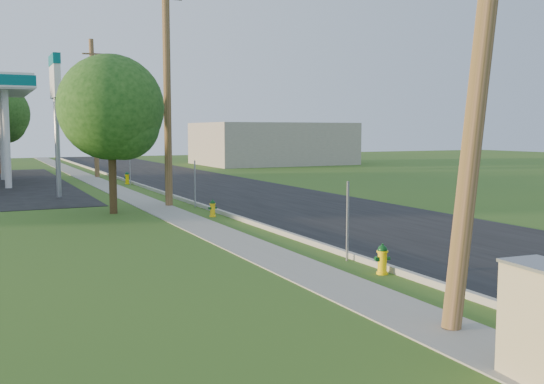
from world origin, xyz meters
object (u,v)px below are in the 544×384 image
object	(u,v)px
utility_pole_mid	(167,90)
price_pylon	(55,85)
tree_verge	(114,112)
hydrant_near	(382,259)
hydrant_mid	(213,208)
tree_lot	(0,116)
utility_cabinet	(540,322)
utility_pole_near	(484,33)
hydrant_far	(127,178)
utility_pole_far	(94,108)

from	to	relation	value
utility_pole_mid	price_pylon	xyz separation A→B (m)	(-3.90, 5.50, 0.48)
price_pylon	tree_verge	size ratio (longest dim) A/B	1.11
hydrant_near	hydrant_mid	world-z (taller)	hydrant_near
utility_pole_mid	tree_lot	xyz separation A→B (m)	(-5.76, 24.67, -0.60)
utility_cabinet	tree_verge	bearing A→B (deg)	95.05
utility_pole_mid	tree_lot	bearing A→B (deg)	103.14
utility_pole_near	utility_cabinet	distance (m)	4.61
price_pylon	hydrant_far	xyz separation A→B (m)	(4.64, 6.04, -5.06)
utility_pole_mid	tree_verge	xyz separation A→B (m)	(-2.56, -1.47, -0.97)
utility_pole_mid	utility_cabinet	world-z (taller)	utility_pole_mid
utility_pole_mid	hydrant_near	xyz separation A→B (m)	(0.79, -14.35, -4.61)
utility_pole_near	hydrant_mid	world-z (taller)	utility_pole_near
utility_pole_near	tree_lot	xyz separation A→B (m)	(-5.76, 42.67, -0.44)
tree_lot	hydrant_far	distance (m)	15.18
price_pylon	hydrant_mid	world-z (taller)	price_pylon
tree_verge	utility_pole_far	bearing A→B (deg)	82.51
hydrant_mid	utility_pole_far	bearing A→B (deg)	91.40
utility_pole_near	tree_verge	distance (m)	16.75
price_pylon	utility_pole_mid	bearing A→B (deg)	-54.66
utility_pole_far	hydrant_mid	world-z (taller)	utility_pole_far
utility_pole_far	utility_cabinet	bearing A→B (deg)	-91.38
tree_lot	hydrant_far	xyz separation A→B (m)	(6.50, -13.13, -3.98)
tree_lot	utility_cabinet	xyz separation A→B (m)	(4.84, -44.74, -3.58)
utility_pole_far	utility_cabinet	size ratio (longest dim) A/B	6.09
tree_verge	tree_lot	xyz separation A→B (m)	(-3.20, 26.14, 0.37)
utility_pole_far	price_pylon	size ratio (longest dim) A/B	1.39
price_pylon	hydrant_far	size ratio (longest dim) A/B	8.88
utility_pole_mid	tree_verge	world-z (taller)	utility_pole_mid
tree_verge	price_pylon	bearing A→B (deg)	100.89
tree_verge	hydrant_near	bearing A→B (deg)	-75.41
price_pylon	tree_verge	distance (m)	7.24
utility_pole_near	hydrant_far	distance (m)	29.88
tree_verge	tree_lot	size ratio (longest dim) A/B	0.91
tree_verge	hydrant_mid	world-z (taller)	tree_verge
tree_verge	hydrant_near	xyz separation A→B (m)	(3.35, -12.88, -3.64)
hydrant_near	hydrant_mid	distance (m)	10.37
tree_verge	hydrant_far	bearing A→B (deg)	75.79
utility_pole_near	price_pylon	size ratio (longest dim) A/B	1.38
utility_pole_far	tree_lot	distance (m)	8.82
utility_pole_mid	hydrant_mid	xyz separation A→B (m)	(0.54, -3.98, -4.63)
price_pylon	hydrant_near	distance (m)	21.02
tree_lot	hydrant_near	xyz separation A→B (m)	(6.55, -39.01, -4.01)
tree_verge	utility_cabinet	xyz separation A→B (m)	(1.64, -18.60, -3.20)
price_pylon	hydrant_mid	xyz separation A→B (m)	(4.44, -9.48, -5.11)
utility_pole_far	hydrant_far	size ratio (longest dim) A/B	12.33
utility_pole_mid	hydrant_near	world-z (taller)	utility_pole_mid
utility_pole_near	price_pylon	bearing A→B (deg)	99.42
utility_pole_near	utility_pole_far	distance (m)	36.00
utility_pole_mid	price_pylon	world-z (taller)	utility_pole_mid
utility_pole_far	utility_cabinet	xyz separation A→B (m)	(-0.92, -38.07, -4.02)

